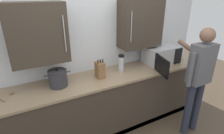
{
  "coord_description": "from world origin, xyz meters",
  "views": [
    {
      "loc": [
        -1.01,
        -1.29,
        2.13
      ],
      "look_at": [
        0.15,
        0.86,
        1.1
      ],
      "focal_mm": 28.8,
      "sensor_mm": 36.0,
      "label": 1
    }
  ],
  "objects_px": {
    "microwave_oven": "(160,55)",
    "thermos_flask": "(121,63)",
    "stock_pot": "(58,78)",
    "person_figure": "(199,75)",
    "knife_block": "(100,70)",
    "wooden_spoon": "(6,96)"
  },
  "relations": [
    {
      "from": "stock_pot",
      "to": "knife_block",
      "type": "bearing_deg",
      "value": -3.08
    },
    {
      "from": "wooden_spoon",
      "to": "person_figure",
      "type": "height_order",
      "value": "person_figure"
    },
    {
      "from": "microwave_oven",
      "to": "knife_block",
      "type": "height_order",
      "value": "knife_block"
    },
    {
      "from": "stock_pot",
      "to": "thermos_flask",
      "type": "relative_size",
      "value": 1.22
    },
    {
      "from": "microwave_oven",
      "to": "thermos_flask",
      "type": "xyz_separation_m",
      "value": [
        -0.8,
        -0.0,
        -0.01
      ]
    },
    {
      "from": "microwave_oven",
      "to": "stock_pot",
      "type": "height_order",
      "value": "microwave_oven"
    },
    {
      "from": "microwave_oven",
      "to": "stock_pot",
      "type": "relative_size",
      "value": 2.33
    },
    {
      "from": "stock_pot",
      "to": "knife_block",
      "type": "distance_m",
      "value": 0.6
    },
    {
      "from": "stock_pot",
      "to": "person_figure",
      "type": "relative_size",
      "value": 0.2
    },
    {
      "from": "person_figure",
      "to": "microwave_oven",
      "type": "bearing_deg",
      "value": 94.77
    },
    {
      "from": "thermos_flask",
      "to": "wooden_spoon",
      "type": "distance_m",
      "value": 1.62
    },
    {
      "from": "thermos_flask",
      "to": "stock_pot",
      "type": "bearing_deg",
      "value": -179.61
    },
    {
      "from": "microwave_oven",
      "to": "person_figure",
      "type": "distance_m",
      "value": 0.76
    },
    {
      "from": "person_figure",
      "to": "thermos_flask",
      "type": "bearing_deg",
      "value": 138.78
    },
    {
      "from": "stock_pot",
      "to": "wooden_spoon",
      "type": "height_order",
      "value": "stock_pot"
    },
    {
      "from": "microwave_oven",
      "to": "thermos_flask",
      "type": "relative_size",
      "value": 2.85
    },
    {
      "from": "knife_block",
      "to": "person_figure",
      "type": "relative_size",
      "value": 0.17
    },
    {
      "from": "microwave_oven",
      "to": "wooden_spoon",
      "type": "relative_size",
      "value": 3.51
    },
    {
      "from": "stock_pot",
      "to": "knife_block",
      "type": "xyz_separation_m",
      "value": [
        0.6,
        -0.03,
        0.01
      ]
    },
    {
      "from": "stock_pot",
      "to": "knife_block",
      "type": "height_order",
      "value": "knife_block"
    },
    {
      "from": "wooden_spoon",
      "to": "knife_block",
      "type": "distance_m",
      "value": 1.24
    },
    {
      "from": "microwave_oven",
      "to": "thermos_flask",
      "type": "bearing_deg",
      "value": -179.98
    }
  ]
}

